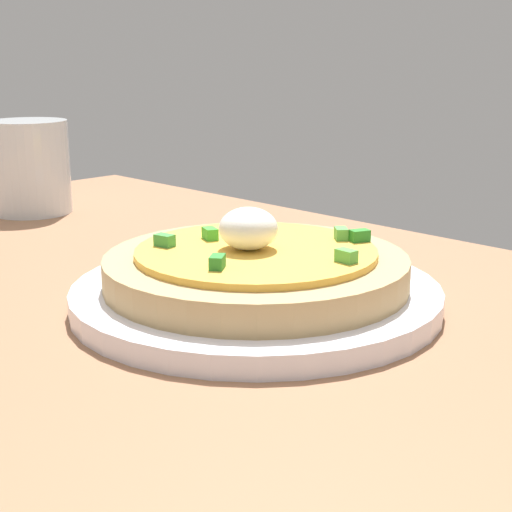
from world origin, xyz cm
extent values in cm
cube|color=#916345|center=(0.00, 0.00, 1.66)|extent=(106.33, 69.66, 3.32)
cylinder|color=white|center=(0.94, -9.19, 4.04)|extent=(24.48, 24.48, 1.45)
cylinder|color=tan|center=(0.94, -9.19, 5.79)|extent=(20.06, 20.06, 2.04)
cylinder|color=gold|center=(0.94, -9.19, 7.05)|extent=(15.92, 15.92, 0.47)
ellipsoid|color=white|center=(1.18, -8.73, 8.66)|extent=(3.85, 3.85, 2.77)
cube|color=green|center=(5.68, -5.37, 7.68)|extent=(1.41, 1.03, 0.80)
cube|color=green|center=(4.96, -8.77, 7.68)|extent=(1.49, 1.23, 0.80)
cube|color=#55B246|center=(-5.33, -10.71, 7.68)|extent=(1.33, 0.88, 0.80)
cube|color=#2C8430|center=(-0.73, -4.22, 7.68)|extent=(1.40, 1.51, 0.80)
cube|color=#2B852B|center=(-2.72, -15.51, 7.68)|extent=(1.26, 1.50, 0.80)
cube|color=green|center=(5.63, -14.71, 7.68)|extent=(1.48, 1.20, 0.80)
cube|color=#52A94A|center=(-1.44, -15.10, 7.68)|extent=(1.49, 1.45, 0.80)
cylinder|color=silver|center=(38.80, -14.34, 8.09)|extent=(8.05, 8.05, 9.55)
cylinder|color=orange|center=(38.80, -14.34, 7.74)|extent=(7.08, 7.08, 8.05)
camera|label=1|loc=(-33.32, 25.53, 19.99)|focal=54.02mm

